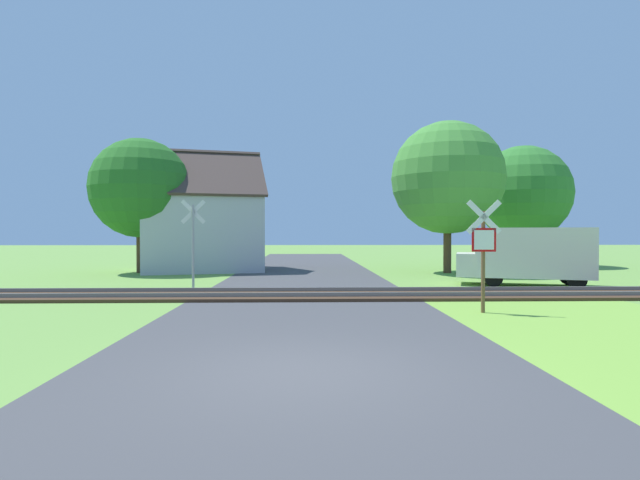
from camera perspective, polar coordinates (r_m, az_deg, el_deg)
The scene contains 10 objects.
ground_plane at distance 7.49m, azimuth -1.74°, elevation -14.91°, with size 160.00×160.00×0.00m, color #6B9942.
road_asphalt at distance 9.43m, azimuth -1.72°, elevation -11.61°, with size 7.03×80.00×0.01m, color #424244.
rail_track at distance 16.02m, azimuth -1.69°, elevation -6.29°, with size 60.00×2.60×0.22m.
stop_sign_near at distance 13.30m, azimuth 18.18°, elevation -0.80°, with size 0.88×0.17×2.88m.
crossing_sign_far at distance 18.44m, azimuth -14.30°, elevation 0.27°, with size 0.88×0.16×3.24m.
house at distance 28.19m, azimuth -13.26°, elevation 1.11°, with size 7.57×7.46×6.61m.
tree_left at distance 27.37m, azimuth -19.83°, elevation 5.57°, with size 5.10×5.10×6.90m.
tree_far at distance 33.93m, azimuth 22.16°, elevation 4.99°, with size 5.92×5.92×7.52m.
tree_right at distance 26.52m, azimuth 14.37°, elevation 6.88°, with size 5.75×5.75×7.75m.
mail_truck at distance 20.87m, azimuth 22.58°, elevation -1.46°, with size 5.23×3.30×2.24m.
Camera 1 is at (0.01, -7.21, 2.02)m, focal length 28.00 mm.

